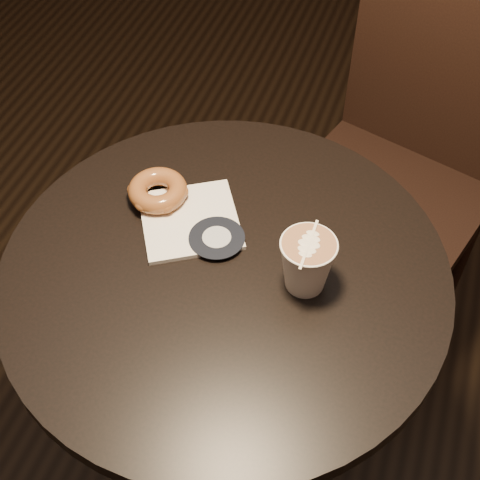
# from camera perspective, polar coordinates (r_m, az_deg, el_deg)

# --- Properties ---
(cafe_table) EXTENTS (0.70, 0.70, 0.75)m
(cafe_table) POSITION_cam_1_polar(r_m,az_deg,el_deg) (1.20, -1.16, -8.16)
(cafe_table) COLOR black
(cafe_table) RESTS_ON ground
(chair) EXTENTS (0.52, 0.52, 1.05)m
(chair) POSITION_cam_1_polar(r_m,az_deg,el_deg) (1.53, 14.49, 8.37)
(chair) COLOR black
(chair) RESTS_ON ground
(pastry_bag) EXTENTS (0.21, 0.21, 0.01)m
(pastry_bag) POSITION_cam_1_polar(r_m,az_deg,el_deg) (1.09, -4.29, 1.69)
(pastry_bag) COLOR white
(pastry_bag) RESTS_ON cafe_table
(doughnut) EXTENTS (0.10, 0.10, 0.03)m
(doughnut) POSITION_cam_1_polar(r_m,az_deg,el_deg) (1.12, -7.03, 4.23)
(doughnut) COLOR brown
(doughnut) RESTS_ON pastry_bag
(latte_cup) EXTENTS (0.08, 0.08, 0.09)m
(latte_cup) POSITION_cam_1_polar(r_m,az_deg,el_deg) (0.98, 5.71, -2.06)
(latte_cup) COLOR white
(latte_cup) RESTS_ON cafe_table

